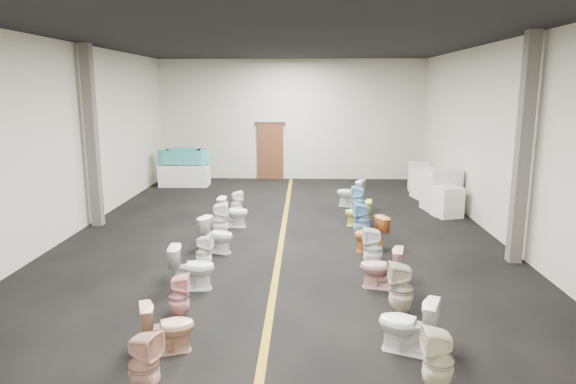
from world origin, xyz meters
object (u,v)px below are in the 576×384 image
at_px(toilet_left_6, 217,235).
at_px(toilet_left_7, 220,220).
at_px(toilet_right_7, 358,213).
at_px(appliance_crate_b, 441,189).
at_px(toilet_right_4, 373,248).
at_px(toilet_right_8, 359,202).
at_px(toilet_right_6, 362,220).
at_px(toilet_left_5, 204,252).
at_px(appliance_crate_c, 427,184).
at_px(toilet_right_2, 401,289).
at_px(display_table, 185,175).
at_px(toilet_right_1, 407,325).
at_px(appliance_crate_a, 448,202).
at_px(toilet_left_3, 179,296).
at_px(toilet_left_8, 233,212).
at_px(toilet_right_3, 381,268).
at_px(bathtub, 184,156).
at_px(appliance_crate_d, 419,177).
at_px(toilet_right_0, 438,361).
at_px(toilet_left_9, 236,204).
at_px(toilet_left_1, 144,365).
at_px(toilet_right_9, 350,193).
at_px(toilet_right_5, 370,234).
at_px(toilet_left_4, 192,267).
at_px(toilet_left_2, 168,327).

xyz_separation_m(toilet_left_6, toilet_left_7, (-0.12, 1.08, 0.04)).
distance_m(toilet_left_7, toilet_right_7, 3.52).
xyz_separation_m(appliance_crate_b, toilet_left_7, (-5.85, -2.95, -0.19)).
distance_m(toilet_right_4, toilet_right_8, 4.11).
bearing_deg(toilet_right_6, toilet_left_6, -75.09).
xyz_separation_m(toilet_left_5, toilet_right_8, (3.39, 4.26, 0.08)).
height_order(appliance_crate_c, toilet_right_2, appliance_crate_c).
xyz_separation_m(display_table, toilet_left_7, (2.32, -6.44, 0.04)).
bearing_deg(toilet_left_5, toilet_right_1, -122.30).
height_order(toilet_right_2, toilet_right_4, toilet_right_2).
relative_size(display_table, appliance_crate_a, 2.08).
distance_m(toilet_left_3, toilet_right_4, 3.93).
distance_m(toilet_left_8, toilet_right_3, 5.04).
xyz_separation_m(bathtub, toilet_right_6, (5.63, -6.33, -0.65)).
relative_size(appliance_crate_c, toilet_right_7, 1.35).
bearing_deg(toilet_right_6, toilet_left_8, -110.96).
distance_m(bathtub, appliance_crate_c, 8.40).
height_order(display_table, toilet_left_8, toilet_left_8).
relative_size(appliance_crate_a, toilet_right_3, 1.10).
distance_m(toilet_left_7, toilet_right_6, 3.31).
height_order(appliance_crate_b, appliance_crate_d, appliance_crate_b).
height_order(appliance_crate_a, toilet_right_0, appliance_crate_a).
bearing_deg(toilet_right_2, toilet_right_0, 1.85).
relative_size(appliance_crate_a, toilet_right_7, 1.21).
distance_m(toilet_left_3, toilet_right_3, 3.48).
distance_m(toilet_left_9, toilet_right_4, 5.10).
xyz_separation_m(bathtub, appliance_crate_c, (8.17, -1.85, -0.61)).
height_order(appliance_crate_a, toilet_left_1, appliance_crate_a).
xyz_separation_m(bathtub, toilet_right_3, (5.64, -9.42, -0.70)).
bearing_deg(bathtub, toilet_left_7, -71.94).
height_order(toilet_left_3, toilet_left_6, toilet_left_6).
bearing_deg(toilet_right_6, toilet_right_0, -3.56).
height_order(toilet_left_3, toilet_right_1, toilet_right_1).
xyz_separation_m(display_table, toilet_right_7, (5.65, -5.30, -0.04)).
relative_size(bathtub, toilet_right_0, 2.36).
distance_m(display_table, toilet_left_1, 12.98).
relative_size(toilet_left_6, toilet_right_9, 0.92).
bearing_deg(toilet_right_6, toilet_right_5, -0.72).
relative_size(toilet_left_4, toilet_left_6, 1.04).
bearing_deg(toilet_right_2, toilet_right_1, -5.69).
distance_m(toilet_left_2, toilet_left_7, 5.30).
bearing_deg(toilet_right_0, toilet_left_7, -150.21).
xyz_separation_m(toilet_left_1, toilet_left_2, (0.00, 1.00, -0.04)).
bearing_deg(appliance_crate_b, appliance_crate_a, -90.00).
xyz_separation_m(toilet_right_8, toilet_right_9, (-0.13, 1.18, -0.01)).
distance_m(bathtub, appliance_crate_d, 8.22).
relative_size(toilet_right_3, toilet_right_5, 1.01).
xyz_separation_m(toilet_left_5, toilet_right_5, (3.34, 1.28, 0.03)).
height_order(appliance_crate_a, toilet_left_5, appliance_crate_a).
bearing_deg(toilet_right_6, appliance_crate_a, 123.96).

